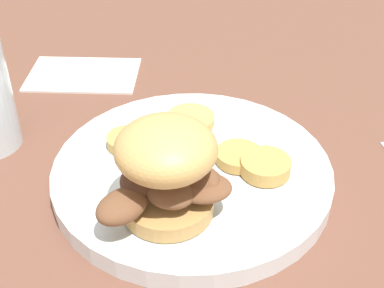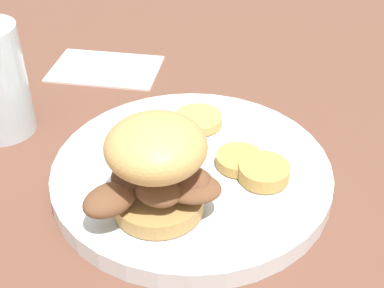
% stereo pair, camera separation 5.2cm
% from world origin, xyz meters
% --- Properties ---
extents(ground_plane, '(4.00, 4.00, 0.00)m').
position_xyz_m(ground_plane, '(0.00, 0.00, 0.00)').
color(ground_plane, brown).
extents(dinner_plate, '(0.28, 0.28, 0.02)m').
position_xyz_m(dinner_plate, '(0.00, 0.00, 0.01)').
color(dinner_plate, white).
rests_on(dinner_plate, ground_plane).
extents(sandwich, '(0.13, 0.09, 0.09)m').
position_xyz_m(sandwich, '(0.03, 0.06, 0.07)').
color(sandwich, tan).
rests_on(sandwich, dinner_plate).
extents(potato_round_0, '(0.04, 0.04, 0.01)m').
position_xyz_m(potato_round_0, '(0.06, -0.04, 0.03)').
color(potato_round_0, tan).
rests_on(potato_round_0, dinner_plate).
extents(potato_round_1, '(0.05, 0.05, 0.01)m').
position_xyz_m(potato_round_1, '(-0.07, 0.02, 0.03)').
color(potato_round_1, tan).
rests_on(potato_round_1, dinner_plate).
extents(potato_round_2, '(0.05, 0.05, 0.01)m').
position_xyz_m(potato_round_2, '(-0.05, -0.00, 0.03)').
color(potato_round_2, tan).
rests_on(potato_round_2, dinner_plate).
extents(potato_round_3, '(0.05, 0.05, 0.01)m').
position_xyz_m(potato_round_3, '(-0.01, -0.07, 0.03)').
color(potato_round_3, tan).
rests_on(potato_round_3, dinner_plate).
extents(napkin, '(0.16, 0.12, 0.01)m').
position_xyz_m(napkin, '(0.12, -0.24, 0.00)').
color(napkin, white).
rests_on(napkin, ground_plane).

